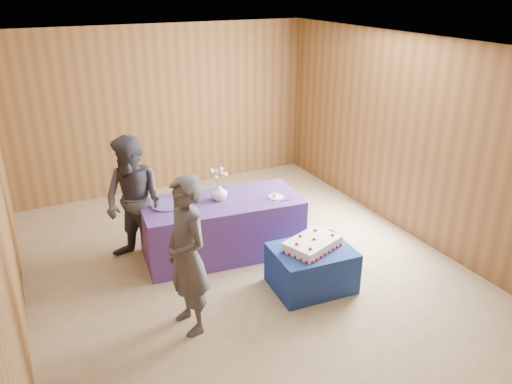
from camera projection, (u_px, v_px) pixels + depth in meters
ground at (243, 267)px, 6.25m from camera, size 6.00×6.00×0.00m
room_shell at (241, 128)px, 5.54m from camera, size 5.04×6.04×2.72m
cake_table at (312, 268)px, 5.77m from camera, size 0.95×0.76×0.50m
serving_table at (222, 227)px, 6.45m from camera, size 2.08×1.11×0.75m
sheet_cake at (312, 244)px, 5.67m from camera, size 0.74×0.62×0.15m
vase at (219, 192)px, 6.28m from camera, size 0.22×0.22×0.21m
flower_spray at (219, 173)px, 6.18m from camera, size 0.23×0.23×0.17m
platter at (167, 205)px, 6.15m from camera, size 0.51×0.51×0.02m
plate at (276, 197)px, 6.39m from camera, size 0.20×0.20×0.01m
cake_slice at (276, 194)px, 6.37m from camera, size 0.08×0.07×0.08m
knife at (282, 201)px, 6.28m from camera, size 0.26×0.06×0.00m
guest_left at (187, 256)px, 4.88m from camera, size 0.48×0.66×1.67m
guest_right at (134, 202)px, 6.06m from camera, size 0.98×1.02×1.65m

